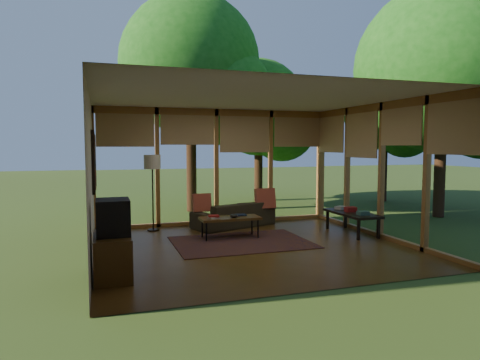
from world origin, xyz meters
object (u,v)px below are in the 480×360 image
object	(u,v)px
floor_lamp	(152,166)
coffee_table	(230,219)
television	(113,217)
media_cabinet	(112,256)
side_console	(352,214)
sofa	(234,214)

from	to	relation	value
floor_lamp	coffee_table	bearing A→B (deg)	-42.15
television	floor_lamp	size ratio (longest dim) A/B	0.33
media_cabinet	television	world-z (taller)	television
media_cabinet	side_console	distance (m)	5.11
television	coffee_table	xyz separation A→B (m)	(2.29, 1.93, -0.46)
sofa	coffee_table	bearing A→B (deg)	49.77
coffee_table	side_console	world-z (taller)	side_console
side_console	media_cabinet	bearing A→B (deg)	-162.28
sofa	media_cabinet	xyz separation A→B (m)	(-2.74, -3.07, 0.02)
television	side_console	world-z (taller)	television
sofa	media_cabinet	distance (m)	4.12
sofa	side_console	distance (m)	2.62
floor_lamp	coffee_table	size ratio (longest dim) A/B	1.38
media_cabinet	television	distance (m)	0.55
floor_lamp	side_console	bearing A→B (deg)	-22.28
sofa	floor_lamp	size ratio (longest dim) A/B	1.16
side_console	television	bearing A→B (deg)	-162.21
television	coffee_table	world-z (taller)	television
television	coffee_table	distance (m)	3.03
television	media_cabinet	bearing A→B (deg)	180.00
floor_lamp	side_console	distance (m)	4.37
media_cabinet	coffee_table	xyz separation A→B (m)	(2.31, 1.93, 0.09)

